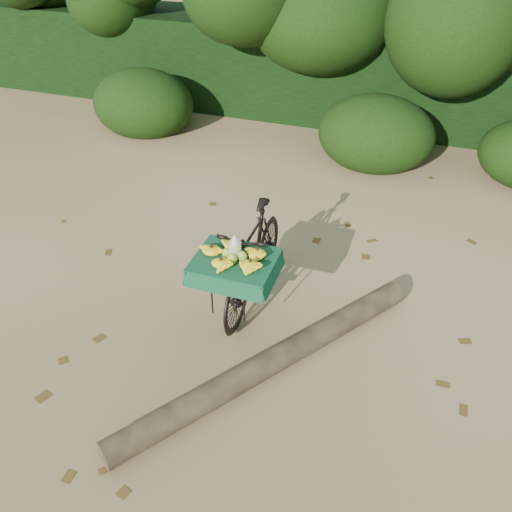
% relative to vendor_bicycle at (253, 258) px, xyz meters
% --- Properties ---
extents(ground, '(80.00, 80.00, 0.00)m').
position_rel_vendor_bicycle_xyz_m(ground, '(-0.77, -0.05, -0.59)').
color(ground, tan).
rests_on(ground, ground).
extents(vendor_bicycle, '(0.84, 1.92, 1.16)m').
position_rel_vendor_bicycle_xyz_m(vendor_bicycle, '(0.00, 0.00, 0.00)').
color(vendor_bicycle, black).
rests_on(vendor_bicycle, ground).
extents(fallen_log, '(2.27, 3.20, 0.27)m').
position_rel_vendor_bicycle_xyz_m(fallen_log, '(0.58, -1.03, -0.46)').
color(fallen_log, brown).
rests_on(fallen_log, ground).
extents(hedge_backdrop, '(26.00, 1.80, 1.80)m').
position_rel_vendor_bicycle_xyz_m(hedge_backdrop, '(-0.77, 6.25, 0.31)').
color(hedge_backdrop, black).
rests_on(hedge_backdrop, ground).
extents(tree_row, '(14.50, 2.00, 4.00)m').
position_rel_vendor_bicycle_xyz_m(tree_row, '(-1.42, 5.45, 1.41)').
color(tree_row, black).
rests_on(tree_row, ground).
extents(bush_clumps, '(8.80, 1.70, 0.90)m').
position_rel_vendor_bicycle_xyz_m(bush_clumps, '(-0.27, 4.25, -0.14)').
color(bush_clumps, black).
rests_on(bush_clumps, ground).
extents(leaf_litter, '(7.00, 7.30, 0.01)m').
position_rel_vendor_bicycle_xyz_m(leaf_litter, '(-0.77, 0.60, -0.59)').
color(leaf_litter, '#4E3614').
rests_on(leaf_litter, ground).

